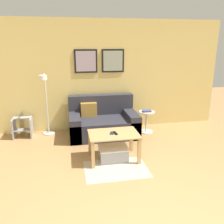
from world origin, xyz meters
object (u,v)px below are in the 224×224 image
at_px(side_table, 146,120).
at_px(floor_lamp, 46,100).
at_px(couch, 103,122).
at_px(step_stool, 23,127).
at_px(cell_phone, 112,133).
at_px(coffee_table, 114,139).
at_px(book_stack, 147,111).
at_px(storage_bin, 113,153).
at_px(remote_control, 115,133).

bearing_deg(side_table, floor_lamp, 176.01).
distance_m(couch, step_stool, 1.78).
bearing_deg(cell_phone, coffee_table, -0.96).
height_order(book_stack, cell_phone, book_stack).
xyz_separation_m(coffee_table, storage_bin, (-0.01, -0.02, -0.27)).
xyz_separation_m(floor_lamp, book_stack, (2.25, -0.17, -0.31)).
bearing_deg(remote_control, side_table, 41.90).
bearing_deg(step_stool, book_stack, -5.11).
xyz_separation_m(floor_lamp, remote_control, (1.26, -1.36, -0.32)).
bearing_deg(floor_lamp, storage_bin, -47.97).
bearing_deg(step_stool, side_table, -4.79).
distance_m(remote_control, step_stool, 2.33).
bearing_deg(side_table, cell_phone, -131.59).
relative_size(floor_lamp, cell_phone, 9.97).
bearing_deg(remote_control, step_stool, 133.00).
distance_m(storage_bin, cell_phone, 0.38).
height_order(storage_bin, remote_control, remote_control).
distance_m(floor_lamp, book_stack, 2.28).
bearing_deg(couch, side_table, -2.15).
xyz_separation_m(couch, coffee_table, (0.01, -1.22, 0.11)).
bearing_deg(floor_lamp, step_stool, 171.96).
height_order(couch, step_stool, couch).
relative_size(couch, remote_control, 10.08).
distance_m(book_stack, step_stool, 2.82).
relative_size(couch, side_table, 3.02).
bearing_deg(coffee_table, storage_bin, -118.76).
bearing_deg(side_table, step_stool, 175.21).
distance_m(coffee_table, remote_control, 0.12).
height_order(couch, remote_control, couch).
relative_size(floor_lamp, remote_control, 9.30).
height_order(couch, book_stack, couch).
bearing_deg(book_stack, cell_phone, -131.87).
bearing_deg(storage_bin, step_stool, 140.96).
relative_size(book_stack, step_stool, 0.47).
bearing_deg(coffee_table, side_table, 49.42).
bearing_deg(floor_lamp, remote_control, -46.99).
relative_size(floor_lamp, side_table, 2.79).
height_order(book_stack, remote_control, book_stack).
relative_size(side_table, cell_phone, 3.57).
height_order(floor_lamp, side_table, floor_lamp).
bearing_deg(couch, remote_control, -88.20).
bearing_deg(step_stool, remote_control, -38.35).
distance_m(side_table, remote_control, 1.57).
xyz_separation_m(couch, cell_phone, (-0.02, -1.21, 0.22)).
bearing_deg(coffee_table, floor_lamp, 132.69).
distance_m(coffee_table, side_table, 1.56).
relative_size(remote_control, step_stool, 0.35).
distance_m(storage_bin, floor_lamp, 1.96).
relative_size(coffee_table, storage_bin, 1.69).
xyz_separation_m(storage_bin, floor_lamp, (-1.23, 1.36, 0.71)).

